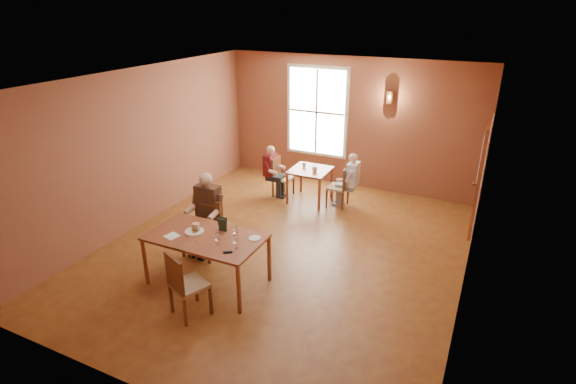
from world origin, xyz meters
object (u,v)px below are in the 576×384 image
at_px(chair_diner_main, 205,231).
at_px(diner_main, 203,221).
at_px(chair_diner_maroon, 283,177).
at_px(chair_empty, 189,283).
at_px(chair_diner_white, 338,186).
at_px(diner_white, 339,181).
at_px(second_table, 310,185).
at_px(diner_maroon, 282,172).
at_px(main_table, 207,259).

xyz_separation_m(chair_diner_main, diner_main, (0.00, -0.03, 0.21)).
bearing_deg(chair_diner_maroon, chair_diner_main, -0.85).
distance_m(chair_empty, chair_diner_white, 4.39).
height_order(chair_empty, diner_white, diner_white).
height_order(chair_empty, second_table, chair_empty).
xyz_separation_m(chair_diner_main, chair_empty, (0.72, -1.39, 0.01)).
xyz_separation_m(chair_diner_maroon, diner_maroon, (-0.03, 0.00, 0.12)).
relative_size(diner_main, chair_diner_white, 1.54).
height_order(diner_main, chair_diner_white, diner_main).
bearing_deg(chair_diner_white, diner_maroon, 90.00).
bearing_deg(diner_maroon, chair_diner_maroon, 90.00).
distance_m(second_table, chair_diner_white, 0.66).
relative_size(main_table, chair_diner_white, 1.95).
xyz_separation_m(main_table, chair_diner_white, (0.84, 3.61, 0.04)).
xyz_separation_m(diner_white, diner_maroon, (-1.36, 0.00, -0.02)).
distance_m(diner_main, chair_empty, 1.55).
xyz_separation_m(chair_diner_main, second_table, (0.69, 2.96, -0.12)).
height_order(diner_main, second_table, diner_main).
height_order(main_table, diner_maroon, diner_maroon).
distance_m(diner_white, diner_maroon, 1.36).
xyz_separation_m(diner_main, diner_maroon, (0.01, 2.99, -0.13)).
relative_size(main_table, diner_main, 1.27).
height_order(chair_diner_main, second_table, chair_diner_main).
bearing_deg(chair_diner_maroon, chair_diner_white, 90.00).
bearing_deg(diner_main, main_table, 128.88).
height_order(second_table, chair_diner_maroon, chair_diner_maroon).
bearing_deg(diner_white, chair_empty, 171.47).
height_order(second_table, chair_diner_white, chair_diner_white).
relative_size(chair_empty, chair_diner_maroon, 1.13).
bearing_deg(chair_diner_white, main_table, 166.83).
bearing_deg(diner_maroon, second_table, 90.00).
bearing_deg(chair_empty, diner_main, 141.83).
bearing_deg(second_table, chair_empty, -89.63).
xyz_separation_m(chair_diner_main, chair_diner_maroon, (0.04, 2.96, -0.04)).
distance_m(main_table, chair_diner_maroon, 3.63).
bearing_deg(chair_diner_main, diner_white, -114.93).
distance_m(chair_diner_main, second_table, 3.04).
xyz_separation_m(second_table, diner_maroon, (-0.68, 0.00, 0.20)).
xyz_separation_m(diner_main, diner_white, (1.37, 2.99, -0.11)).
height_order(diner_main, diner_white, diner_main).
xyz_separation_m(diner_white, chair_diner_maroon, (-1.33, 0.00, -0.14)).
xyz_separation_m(chair_empty, diner_white, (0.65, 4.35, 0.08)).
height_order(chair_diner_main, diner_white, diner_white).
xyz_separation_m(diner_main, chair_diner_maroon, (0.04, 2.99, -0.25)).
xyz_separation_m(chair_diner_white, chair_diner_maroon, (-1.30, 0.00, -0.01)).
relative_size(main_table, chair_diner_maroon, 1.99).
distance_m(main_table, diner_main, 0.84).
distance_m(main_table, diner_white, 3.71).
relative_size(diner_white, chair_diner_maroon, 1.31).
bearing_deg(diner_maroon, diner_main, -0.27).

